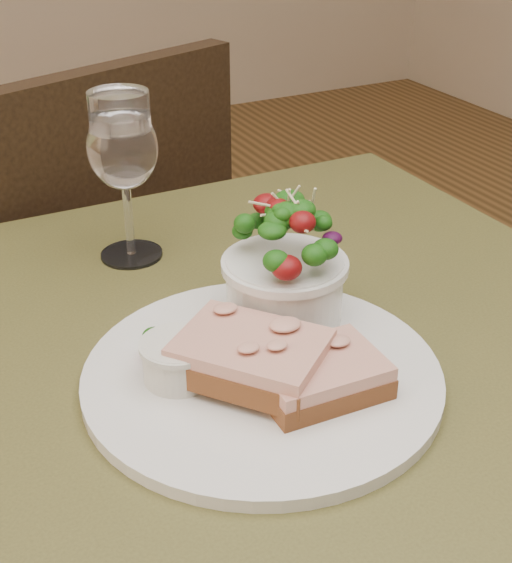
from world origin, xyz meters
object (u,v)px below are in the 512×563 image
cafe_table (258,441)px  chair_far (82,380)px  dinner_plate (262,375)px  wine_glass (123,153)px  salad_bowl (285,262)px  sandwich_back (251,356)px  sandwich_front (320,375)px  ramekin (179,358)px

cafe_table → chair_far: (-0.02, 0.66, -0.36)m
dinner_plate → wine_glass: (-0.02, 0.28, 0.12)m
chair_far → salad_bowl: chair_far is taller
sandwich_back → salad_bowl: 0.11m
sandwich_front → ramekin: ramekin is taller
ramekin → cafe_table: bearing=9.5°
ramekin → wine_glass: size_ratio=0.35×
sandwich_front → wine_glass: wine_glass is taller
cafe_table → wine_glass: size_ratio=4.57×
sandwich_back → ramekin: bearing=-158.8°
salad_bowl → cafe_table: bearing=-144.0°
cafe_table → wine_glass: wine_glass is taller
chair_far → sandwich_front: size_ratio=8.47×
wine_glass → sandwich_back: bearing=-88.6°
ramekin → wine_glass: wine_glass is taller
sandwich_front → cafe_table: bearing=102.4°
cafe_table → sandwich_front: bearing=-79.6°
chair_far → sandwich_front: (0.04, -0.75, 0.48)m
wine_glass → ramekin: bearing=-100.2°
dinner_plate → sandwich_back: bearing=-150.1°
dinner_plate → cafe_table: bearing=68.6°
ramekin → chair_far: bearing=85.0°
sandwich_front → ramekin: 0.12m
sandwich_front → sandwich_back: size_ratio=0.70×
sandwich_back → salad_bowl: size_ratio=1.19×
wine_glass → chair_far: bearing=88.2°
dinner_plate → sandwich_front: sandwich_front is taller
salad_bowl → dinner_plate: bearing=-130.8°
dinner_plate → ramekin: (-0.07, 0.02, 0.03)m
chair_far → dinner_plate: (0.01, -0.70, 0.46)m
salad_bowl → ramekin: bearing=-159.9°
chair_far → wine_glass: size_ratio=5.14×
cafe_table → wine_glass: bearing=98.5°
chair_far → ramekin: size_ratio=14.81×
ramekin → wine_glass: 0.28m
cafe_table → dinner_plate: dinner_plate is taller
sandwich_front → wine_glass: (-0.05, 0.32, 0.10)m
chair_far → sandwich_front: bearing=73.3°
cafe_table → dinner_plate: size_ratio=2.56×
dinner_plate → sandwich_front: bearing=-58.0°
sandwich_back → sandwich_front: bearing=10.8°
chair_far → salad_bowl: (0.07, -0.63, 0.53)m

